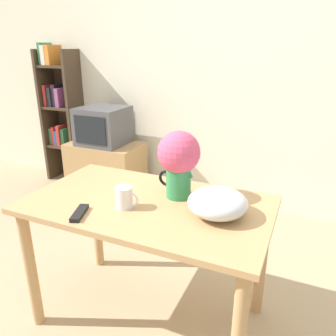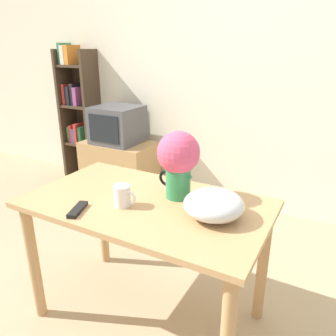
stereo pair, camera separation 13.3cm
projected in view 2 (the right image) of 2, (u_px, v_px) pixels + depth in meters
wall_back at (249, 71)px, 2.90m from camera, size 8.00×0.05×2.60m
table at (147, 221)px, 1.73m from camera, size 1.25×0.72×0.75m
flower_vase at (178, 159)px, 1.67m from camera, size 0.22×0.22×0.36m
coffee_mug at (123, 196)px, 1.62m from camera, size 0.12×0.08×0.11m
white_bowl at (214, 204)px, 1.51m from camera, size 0.28×0.28×0.13m
remote_control at (78, 210)px, 1.58m from camera, size 0.10×0.16×0.02m
tv_stand at (120, 168)px, 3.47m from camera, size 0.74×0.45×0.58m
tv_set at (117, 125)px, 3.31m from camera, size 0.45×0.44×0.37m
bookshelf at (79, 109)px, 3.82m from camera, size 0.43×0.28×1.55m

